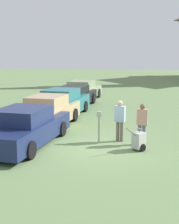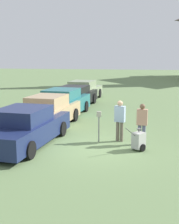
# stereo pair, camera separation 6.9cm
# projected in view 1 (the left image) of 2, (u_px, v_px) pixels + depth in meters

# --- Properties ---
(ground_plane) EXTENTS (120.00, 120.00, 0.00)m
(ground_plane) POSITION_uv_depth(u_px,v_px,m) (93.00, 147.00, 12.12)
(ground_plane) COLOR #607A4C
(parked_car_navy) EXTENTS (2.45, 5.31, 1.52)m
(parked_car_navy) POSITION_uv_depth(u_px,v_px,m) (26.00, 128.00, 12.35)
(parked_car_navy) COLOR #19234C
(parked_car_navy) RESTS_ON ground_plane
(parked_car_tan) EXTENTS (2.28, 5.04, 1.57)m
(parked_car_tan) POSITION_uv_depth(u_px,v_px,m) (48.00, 112.00, 15.42)
(parked_car_tan) COLOR tan
(parked_car_tan) RESTS_ON ground_plane
(parked_car_teal) EXTENTS (2.44, 5.23, 1.58)m
(parked_car_teal) POSITION_uv_depth(u_px,v_px,m) (62.00, 103.00, 18.13)
(parked_car_teal) COLOR #23666B
(parked_car_teal) RESTS_ON ground_plane
(parked_car_black) EXTENTS (2.49, 5.34, 1.42)m
(parked_car_black) POSITION_uv_depth(u_px,v_px,m) (74.00, 97.00, 21.32)
(parked_car_black) COLOR black
(parked_car_black) RESTS_ON ground_plane
(parked_car_sage) EXTENTS (2.46, 5.30, 1.51)m
(parked_car_sage) POSITION_uv_depth(u_px,v_px,m) (82.00, 91.00, 24.37)
(parked_car_sage) COLOR gray
(parked_car_sage) RESTS_ON ground_plane
(parking_meter) EXTENTS (0.18, 0.09, 1.27)m
(parking_meter) POSITION_uv_depth(u_px,v_px,m) (99.00, 121.00, 12.70)
(parking_meter) COLOR slate
(parking_meter) RESTS_ON ground_plane
(person_worker) EXTENTS (0.46, 0.32, 1.71)m
(person_worker) POSITION_uv_depth(u_px,v_px,m) (120.00, 118.00, 12.79)
(person_worker) COLOR #665B4C
(person_worker) RESTS_ON ground_plane
(person_supervisor) EXTENTS (0.44, 0.25, 1.65)m
(person_supervisor) POSITION_uv_depth(u_px,v_px,m) (142.00, 122.00, 12.36)
(person_supervisor) COLOR #515670
(person_supervisor) RESTS_ON ground_plane
(equipment_cart) EXTENTS (0.76, 0.89, 1.00)m
(equipment_cart) POSITION_uv_depth(u_px,v_px,m) (139.00, 140.00, 11.68)
(equipment_cart) COLOR #B2B2AD
(equipment_cart) RESTS_ON ground_plane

